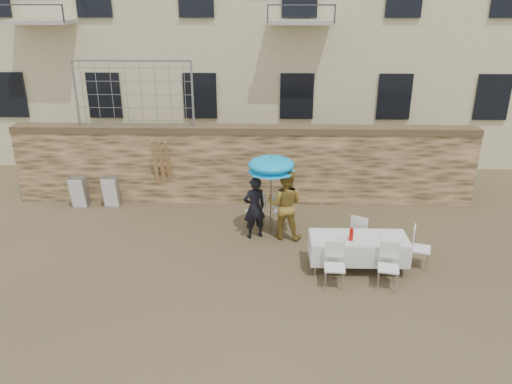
{
  "coord_description": "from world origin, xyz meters",
  "views": [
    {
      "loc": [
        0.67,
        -8.5,
        5.72
      ],
      "look_at": [
        0.4,
        2.2,
        1.4
      ],
      "focal_mm": 35.0,
      "sensor_mm": 36.0,
      "label": 1
    }
  ],
  "objects_px": {
    "soda_bottle": "(351,235)",
    "chair_stack_left": "(81,189)",
    "woman_dress": "(285,205)",
    "table_chair_back": "(361,233)",
    "couple_chair_left": "(255,210)",
    "man_suit": "(254,208)",
    "umbrella": "(271,167)",
    "table_chair_side": "(421,248)",
    "table_chair_front_left": "(335,266)",
    "banquet_table": "(359,239)",
    "couple_chair_right": "(282,211)",
    "chair_stack_right": "(112,190)",
    "table_chair_front_right": "(389,267)"
  },
  "relations": [
    {
      "from": "table_chair_front_left",
      "to": "table_chair_back",
      "type": "height_order",
      "value": "same"
    },
    {
      "from": "man_suit",
      "to": "woman_dress",
      "type": "relative_size",
      "value": 0.89
    },
    {
      "from": "umbrella",
      "to": "table_chair_back",
      "type": "distance_m",
      "value": 2.61
    },
    {
      "from": "table_chair_front_right",
      "to": "woman_dress",
      "type": "bearing_deg",
      "value": 144.63
    },
    {
      "from": "soda_bottle",
      "to": "chair_stack_left",
      "type": "bearing_deg",
      "value": 153.49
    },
    {
      "from": "soda_bottle",
      "to": "table_chair_back",
      "type": "bearing_deg",
      "value": 67.17
    },
    {
      "from": "couple_chair_right",
      "to": "table_chair_front_left",
      "type": "relative_size",
      "value": 1.0
    },
    {
      "from": "umbrella",
      "to": "table_chair_front_left",
      "type": "relative_size",
      "value": 2.01
    },
    {
      "from": "couple_chair_left",
      "to": "chair_stack_right",
      "type": "xyz_separation_m",
      "value": [
        -4.12,
        1.38,
        -0.02
      ]
    },
    {
      "from": "banquet_table",
      "to": "couple_chair_left",
      "type": "bearing_deg",
      "value": 138.75
    },
    {
      "from": "table_chair_side",
      "to": "chair_stack_left",
      "type": "bearing_deg",
      "value": 86.98
    },
    {
      "from": "woman_dress",
      "to": "table_chair_back",
      "type": "relative_size",
      "value": 1.85
    },
    {
      "from": "couple_chair_left",
      "to": "table_chair_side",
      "type": "height_order",
      "value": "same"
    },
    {
      "from": "umbrella",
      "to": "table_chair_front_right",
      "type": "bearing_deg",
      "value": -43.98
    },
    {
      "from": "couple_chair_left",
      "to": "chair_stack_right",
      "type": "relative_size",
      "value": 1.04
    },
    {
      "from": "banquet_table",
      "to": "table_chair_front_left",
      "type": "height_order",
      "value": "table_chair_front_left"
    },
    {
      "from": "table_chair_back",
      "to": "couple_chair_right",
      "type": "bearing_deg",
      "value": -4.5
    },
    {
      "from": "table_chair_front_right",
      "to": "chair_stack_left",
      "type": "relative_size",
      "value": 1.04
    },
    {
      "from": "soda_bottle",
      "to": "umbrella",
      "type": "bearing_deg",
      "value": 134.74
    },
    {
      "from": "couple_chair_right",
      "to": "soda_bottle",
      "type": "relative_size",
      "value": 3.69
    },
    {
      "from": "soda_bottle",
      "to": "table_chair_back",
      "type": "distance_m",
      "value": 1.11
    },
    {
      "from": "banquet_table",
      "to": "soda_bottle",
      "type": "bearing_deg",
      "value": -143.13
    },
    {
      "from": "couple_chair_left",
      "to": "table_chair_side",
      "type": "bearing_deg",
      "value": 121.12
    },
    {
      "from": "couple_chair_right",
      "to": "chair_stack_left",
      "type": "xyz_separation_m",
      "value": [
        -5.72,
        1.38,
        -0.02
      ]
    },
    {
      "from": "man_suit",
      "to": "table_chair_back",
      "type": "bearing_deg",
      "value": 140.53
    },
    {
      "from": "table_chair_back",
      "to": "chair_stack_right",
      "type": "bearing_deg",
      "value": 8.14
    },
    {
      "from": "woman_dress",
      "to": "table_chair_front_left",
      "type": "height_order",
      "value": "woman_dress"
    },
    {
      "from": "man_suit",
      "to": "umbrella",
      "type": "xyz_separation_m",
      "value": [
        0.4,
        0.1,
        1.02
      ]
    },
    {
      "from": "couple_chair_left",
      "to": "soda_bottle",
      "type": "relative_size",
      "value": 3.69
    },
    {
      "from": "table_chair_back",
      "to": "soda_bottle",
      "type": "bearing_deg",
      "value": 96.76
    },
    {
      "from": "chair_stack_right",
      "to": "man_suit",
      "type": "bearing_deg",
      "value": -25.12
    },
    {
      "from": "couple_chair_right",
      "to": "soda_bottle",
      "type": "distance_m",
      "value": 2.63
    },
    {
      "from": "chair_stack_left",
      "to": "soda_bottle",
      "type": "bearing_deg",
      "value": -26.51
    },
    {
      "from": "table_chair_front_right",
      "to": "chair_stack_right",
      "type": "bearing_deg",
      "value": 160.88
    },
    {
      "from": "couple_chair_right",
      "to": "banquet_table",
      "type": "bearing_deg",
      "value": 151.72
    },
    {
      "from": "man_suit",
      "to": "table_chair_side",
      "type": "relative_size",
      "value": 1.65
    },
    {
      "from": "couple_chair_right",
      "to": "table_chair_side",
      "type": "relative_size",
      "value": 1.0
    },
    {
      "from": "man_suit",
      "to": "chair_stack_left",
      "type": "distance_m",
      "value": 5.39
    },
    {
      "from": "woman_dress",
      "to": "couple_chair_left",
      "type": "distance_m",
      "value": 1.02
    },
    {
      "from": "woman_dress",
      "to": "table_chair_front_left",
      "type": "relative_size",
      "value": 1.85
    },
    {
      "from": "table_chair_front_right",
      "to": "chair_stack_left",
      "type": "bearing_deg",
      "value": 163.88
    },
    {
      "from": "table_chair_back",
      "to": "chair_stack_right",
      "type": "distance_m",
      "value": 7.12
    },
    {
      "from": "man_suit",
      "to": "soda_bottle",
      "type": "distance_m",
      "value": 2.67
    },
    {
      "from": "couple_chair_left",
      "to": "banquet_table",
      "type": "height_order",
      "value": "couple_chair_left"
    },
    {
      "from": "chair_stack_right",
      "to": "couple_chair_left",
      "type": "bearing_deg",
      "value": -18.53
    },
    {
      "from": "banquet_table",
      "to": "man_suit",
      "type": "bearing_deg",
      "value": 147.43
    },
    {
      "from": "banquet_table",
      "to": "table_chair_back",
      "type": "xyz_separation_m",
      "value": [
        0.2,
        0.8,
        -0.25
      ]
    },
    {
      "from": "couple_chair_left",
      "to": "chair_stack_left",
      "type": "relative_size",
      "value": 1.04
    },
    {
      "from": "couple_chair_left",
      "to": "chair_stack_right",
      "type": "height_order",
      "value": "couple_chair_left"
    },
    {
      "from": "table_chair_front_right",
      "to": "chair_stack_right",
      "type": "relative_size",
      "value": 1.04
    }
  ]
}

